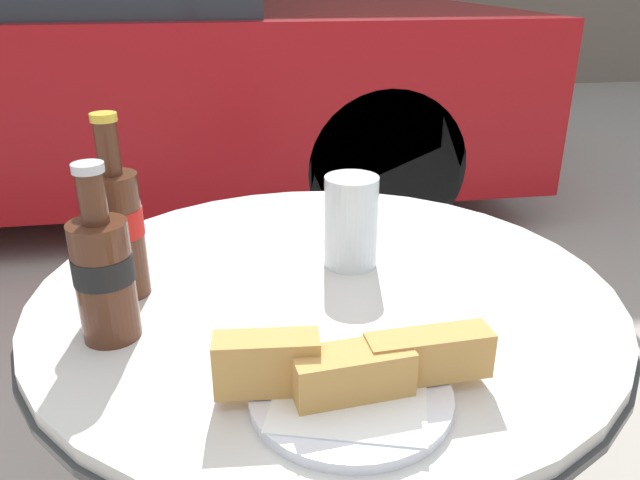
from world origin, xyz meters
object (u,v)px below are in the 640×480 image
(cola_bottle_left, at_px, (104,273))
(lunch_plate_near, at_px, (351,377))
(cola_bottle_right, at_px, (119,227))
(drinking_glass, at_px, (351,225))
(parked_car, at_px, (89,68))
(bistro_table, at_px, (324,372))

(cola_bottle_left, xyz_separation_m, lunch_plate_near, (0.25, -0.16, -0.06))
(cola_bottle_right, bearing_deg, drinking_glass, 7.32)
(drinking_glass, xyz_separation_m, lunch_plate_near, (-0.06, -0.31, -0.04))
(cola_bottle_right, height_order, parked_car, parked_car)
(drinking_glass, bearing_deg, bistro_table, -129.25)
(cola_bottle_left, distance_m, lunch_plate_near, 0.31)
(bistro_table, height_order, lunch_plate_near, lunch_plate_near)
(bistro_table, bearing_deg, cola_bottle_right, 175.99)
(bistro_table, bearing_deg, lunch_plate_near, -93.49)
(drinking_glass, bearing_deg, cola_bottle_left, -155.16)
(parked_car, bearing_deg, bistro_table, -73.46)
(bistro_table, xyz_separation_m, cola_bottle_left, (-0.27, -0.09, 0.23))
(cola_bottle_left, distance_m, cola_bottle_right, 0.11)
(cola_bottle_left, relative_size, drinking_glass, 1.58)
(bistro_table, xyz_separation_m, parked_car, (-0.74, 2.49, 0.10))
(cola_bottle_left, bearing_deg, drinking_glass, 24.84)
(cola_bottle_left, distance_m, drinking_glass, 0.35)
(cola_bottle_right, xyz_separation_m, drinking_glass, (0.31, 0.04, -0.03))
(lunch_plate_near, xyz_separation_m, parked_car, (-0.72, 2.74, -0.07))
(cola_bottle_right, bearing_deg, lunch_plate_near, -46.87)
(bistro_table, relative_size, cola_bottle_right, 3.30)
(lunch_plate_near, bearing_deg, parked_car, 104.82)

